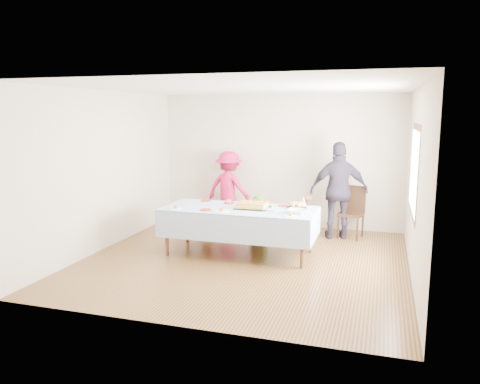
{
  "coord_description": "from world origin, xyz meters",
  "views": [
    {
      "loc": [
        2.04,
        -6.91,
        2.31
      ],
      "look_at": [
        -0.18,
        0.3,
        1.04
      ],
      "focal_mm": 35.0,
      "sensor_mm": 36.0,
      "label": 1
    }
  ],
  "objects_px": {
    "party_table": "(239,211)",
    "birthday_cake": "(253,205)",
    "dining_chair": "(352,209)",
    "adult_left": "(229,188)"
  },
  "relations": [
    {
      "from": "party_table",
      "to": "adult_left",
      "type": "bearing_deg",
      "value": 113.06
    },
    {
      "from": "dining_chair",
      "to": "adult_left",
      "type": "xyz_separation_m",
      "value": [
        -2.53,
        0.24,
        0.23
      ]
    },
    {
      "from": "adult_left",
      "to": "dining_chair",
      "type": "bearing_deg",
      "value": -173.97
    },
    {
      "from": "party_table",
      "to": "adult_left",
      "type": "height_order",
      "value": "adult_left"
    },
    {
      "from": "birthday_cake",
      "to": "party_table",
      "type": "bearing_deg",
      "value": -166.01
    },
    {
      "from": "party_table",
      "to": "birthday_cake",
      "type": "relative_size",
      "value": 4.61
    },
    {
      "from": "dining_chair",
      "to": "adult_left",
      "type": "distance_m",
      "value": 2.55
    },
    {
      "from": "dining_chair",
      "to": "party_table",
      "type": "bearing_deg",
      "value": -122.46
    },
    {
      "from": "birthday_cake",
      "to": "adult_left",
      "type": "bearing_deg",
      "value": 118.79
    },
    {
      "from": "dining_chair",
      "to": "adult_left",
      "type": "bearing_deg",
      "value": -172.55
    }
  ]
}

